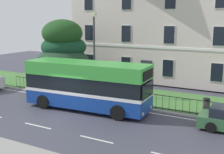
% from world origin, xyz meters
% --- Properties ---
extents(ground_plane, '(60.00, 56.00, 0.18)m').
position_xyz_m(ground_plane, '(0.00, 1.04, -0.02)').
color(ground_plane, '#3E3F4C').
extents(georgian_townhouse, '(17.03, 9.35, 11.29)m').
position_xyz_m(georgian_townhouse, '(1.24, 15.85, 5.79)').
color(georgian_townhouse, beige).
rests_on(georgian_townhouse, ground_plane).
extents(iron_verge_railing, '(19.07, 0.04, 0.97)m').
position_xyz_m(iron_verge_railing, '(1.24, 4.40, 0.62)').
color(iron_verge_railing, black).
rests_on(iron_verge_railing, ground_plane).
extents(evergreen_tree, '(5.50, 5.50, 6.01)m').
position_xyz_m(evergreen_tree, '(-5.17, 7.28, 2.55)').
color(evergreen_tree, '#423328').
rests_on(evergreen_tree, ground_plane).
extents(single_decker_bus, '(8.71, 3.05, 3.24)m').
position_xyz_m(single_decker_bus, '(0.72, 2.29, 1.70)').
color(single_decker_bus, navy).
rests_on(single_decker_bus, ground_plane).
extents(street_lamp_post, '(0.36, 0.24, 6.47)m').
position_xyz_m(street_lamp_post, '(-0.55, 5.18, 3.84)').
color(street_lamp_post, '#333338').
rests_on(street_lamp_post, ground_plane).
extents(litter_bin, '(0.47, 0.47, 1.08)m').
position_xyz_m(litter_bin, '(8.08, 4.77, 0.66)').
color(litter_bin, '#4C4742').
rests_on(litter_bin, ground_plane).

